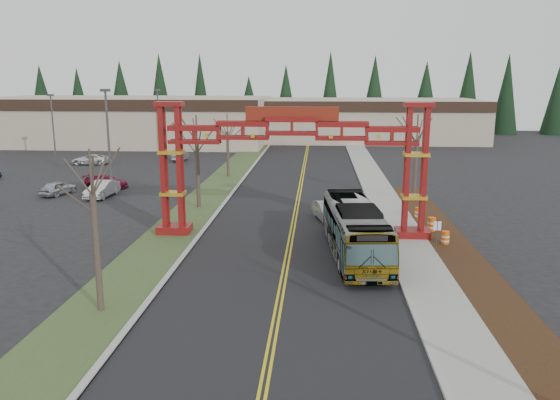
# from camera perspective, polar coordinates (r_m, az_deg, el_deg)

# --- Properties ---
(ground) EXTENTS (200.00, 200.00, 0.00)m
(ground) POSITION_cam_1_polar(r_m,az_deg,el_deg) (20.22, -1.52, -18.06)
(ground) COLOR black
(ground) RESTS_ON ground
(road) EXTENTS (12.00, 110.00, 0.02)m
(road) POSITION_cam_1_polar(r_m,az_deg,el_deg) (43.59, 1.67, -1.18)
(road) COLOR black
(road) RESTS_ON ground
(lane_line_left) EXTENTS (0.12, 100.00, 0.01)m
(lane_line_left) POSITION_cam_1_polar(r_m,az_deg,el_deg) (43.59, 1.51, -1.16)
(lane_line_left) COLOR gold
(lane_line_left) RESTS_ON road
(lane_line_right) EXTENTS (0.12, 100.00, 0.01)m
(lane_line_right) POSITION_cam_1_polar(r_m,az_deg,el_deg) (43.58, 1.83, -1.17)
(lane_line_right) COLOR gold
(lane_line_right) RESTS_ON road
(curb_right) EXTENTS (0.30, 110.00, 0.15)m
(curb_right) POSITION_cam_1_polar(r_m,az_deg,el_deg) (43.76, 9.74, -1.22)
(curb_right) COLOR #A2A29D
(curb_right) RESTS_ON ground
(sidewalk_right) EXTENTS (2.60, 110.00, 0.14)m
(sidewalk_right) POSITION_cam_1_polar(r_m,az_deg,el_deg) (43.93, 11.63, -1.24)
(sidewalk_right) COLOR gray
(sidewalk_right) RESTS_ON ground
(landscape_strip) EXTENTS (2.60, 50.00, 0.12)m
(landscape_strip) POSITION_cam_1_polar(r_m,az_deg,el_deg) (30.37, 20.18, -7.99)
(landscape_strip) COLOR black
(landscape_strip) RESTS_ON ground
(grass_median) EXTENTS (4.00, 110.00, 0.08)m
(grass_median) POSITION_cam_1_polar(r_m,az_deg,el_deg) (44.63, -8.65, -0.96)
(grass_median) COLOR #3B4D26
(grass_median) RESTS_ON ground
(curb_left) EXTENTS (0.30, 110.00, 0.15)m
(curb_left) POSITION_cam_1_polar(r_m,az_deg,el_deg) (44.25, -6.31, -0.96)
(curb_left) COLOR #A2A29D
(curb_left) RESTS_ON ground
(gateway_arch) EXTENTS (18.20, 1.60, 8.90)m
(gateway_arch) POSITION_cam_1_polar(r_m,az_deg,el_deg) (35.64, 1.25, 5.53)
(gateway_arch) COLOR maroon
(gateway_arch) RESTS_ON ground
(retail_building_west) EXTENTS (46.00, 22.30, 7.50)m
(retail_building_west) POSITION_cam_1_polar(r_m,az_deg,el_deg) (94.99, -15.61, 8.04)
(retail_building_west) COLOR tan
(retail_building_west) RESTS_ON ground
(retail_building_east) EXTENTS (38.00, 20.30, 7.00)m
(retail_building_east) POSITION_cam_1_polar(r_m,az_deg,el_deg) (97.87, 9.01, 8.31)
(retail_building_east) COLOR tan
(retail_building_east) RESTS_ON ground
(conifer_treeline) EXTENTS (116.10, 5.60, 13.00)m
(conifer_treeline) POSITION_cam_1_polar(r_m,az_deg,el_deg) (109.41, 3.35, 10.42)
(conifer_treeline) COLOR black
(conifer_treeline) RESTS_ON ground
(transit_bus) EXTENTS (3.68, 11.61, 3.18)m
(transit_bus) POSITION_cam_1_polar(r_m,az_deg,el_deg) (32.59, 7.82, -3.12)
(transit_bus) COLOR #9FA1A7
(transit_bus) RESTS_ON ground
(silver_sedan) EXTENTS (2.50, 4.45, 1.39)m
(silver_sedan) POSITION_cam_1_polar(r_m,az_deg,el_deg) (40.75, 5.03, -1.20)
(silver_sedan) COLOR #A5A8AD
(silver_sedan) RESTS_ON ground
(parked_car_near_a) EXTENTS (2.45, 4.02, 1.28)m
(parked_car_near_a) POSITION_cam_1_polar(r_m,az_deg,el_deg) (53.71, -22.19, 1.17)
(parked_car_near_a) COLOR #ABACB3
(parked_car_near_a) RESTS_ON ground
(parked_car_near_b) EXTENTS (1.86, 4.53, 1.46)m
(parked_car_near_b) POSITION_cam_1_polar(r_m,az_deg,el_deg) (51.32, -18.11, 1.10)
(parked_car_near_b) COLOR silver
(parked_car_near_b) RESTS_ON ground
(parked_car_mid_a) EXTENTS (4.46, 2.31, 1.24)m
(parked_car_mid_a) POSITION_cam_1_polar(r_m,az_deg,el_deg) (55.72, -17.69, 1.86)
(parked_car_mid_a) COLOR maroon
(parked_car_mid_a) RESTS_ON ground
(parked_car_far_a) EXTENTS (1.38, 3.87, 1.27)m
(parked_car_far_a) POSITION_cam_1_polar(r_m,az_deg,el_deg) (72.20, -10.35, 4.56)
(parked_car_far_a) COLOR gray
(parked_car_far_a) RESTS_ON ground
(parked_car_far_b) EXTENTS (4.52, 2.14, 1.25)m
(parked_car_far_b) POSITION_cam_1_polar(r_m,az_deg,el_deg) (71.86, -19.22, 4.02)
(parked_car_far_b) COLOR white
(parked_car_far_b) RESTS_ON ground
(bare_tree_median_near) EXTENTS (2.89, 2.89, 7.36)m
(bare_tree_median_near) POSITION_cam_1_polar(r_m,az_deg,el_deg) (24.95, -19.00, 0.55)
(bare_tree_median_near) COLOR #382D26
(bare_tree_median_near) RESTS_ON ground
(bare_tree_median_mid) EXTENTS (3.25, 3.25, 7.55)m
(bare_tree_median_mid) POSITION_cam_1_polar(r_m,az_deg,el_deg) (44.36, -8.68, 5.96)
(bare_tree_median_mid) COLOR #382D26
(bare_tree_median_mid) RESTS_ON ground
(bare_tree_median_far) EXTENTS (2.94, 2.94, 6.81)m
(bare_tree_median_far) POSITION_cam_1_polar(r_m,az_deg,el_deg) (58.80, -5.52, 7.08)
(bare_tree_median_far) COLOR #382D26
(bare_tree_median_far) RESTS_ON ground
(bare_tree_right_far) EXTENTS (3.17, 3.17, 7.44)m
(bare_tree_right_far) POSITION_cam_1_polar(r_m,az_deg,el_deg) (47.70, 14.11, 6.11)
(bare_tree_right_far) COLOR #382D26
(bare_tree_right_far) RESTS_ON ground
(light_pole_near) EXTENTS (0.82, 0.41, 9.50)m
(light_pole_near) POSITION_cam_1_polar(r_m,az_deg,el_deg) (52.44, -17.53, 6.64)
(light_pole_near) COLOR #3F3F44
(light_pole_near) RESTS_ON ground
(light_pole_mid) EXTENTS (0.75, 0.37, 8.61)m
(light_pole_mid) POSITION_cam_1_polar(r_m,az_deg,el_deg) (73.04, -22.64, 7.33)
(light_pole_mid) COLOR #3F3F44
(light_pole_mid) RESTS_ON ground
(light_pole_far) EXTENTS (0.78, 0.39, 9.01)m
(light_pole_far) POSITION_cam_1_polar(r_m,az_deg,el_deg) (81.47, -12.60, 8.57)
(light_pole_far) COLOR #3F3F44
(light_pole_far) RESTS_ON ground
(street_sign) EXTENTS (0.46, 0.06, 2.02)m
(street_sign) POSITION_cam_1_polar(r_m,az_deg,el_deg) (34.01, 16.09, -3.08)
(street_sign) COLOR #3F3F44
(street_sign) RESTS_ON ground
(barrel_south) EXTENTS (0.51, 0.51, 0.94)m
(barrel_south) POSITION_cam_1_polar(r_m,az_deg,el_deg) (36.11, 16.88, -3.86)
(barrel_south) COLOR #EA5D0D
(barrel_south) RESTS_ON ground
(barrel_mid) EXTENTS (0.57, 0.57, 1.05)m
(barrel_mid) POSITION_cam_1_polar(r_m,az_deg,el_deg) (38.93, 15.56, -2.53)
(barrel_mid) COLOR #EA5D0D
(barrel_mid) RESTS_ON ground
(barrel_north) EXTENTS (0.52, 0.52, 0.96)m
(barrel_north) POSITION_cam_1_polar(r_m,az_deg,el_deg) (42.08, 14.26, -1.41)
(barrel_north) COLOR #EA5D0D
(barrel_north) RESTS_ON ground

